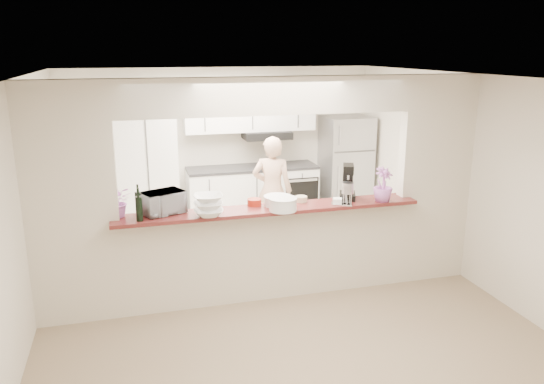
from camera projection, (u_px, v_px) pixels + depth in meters
name	position (u px, v px, depth m)	size (l,w,h in m)	color
floor	(269.00, 296.00, 6.15)	(6.00, 6.00, 0.00)	gray
tile_overlay	(241.00, 249.00, 7.59)	(5.00, 2.90, 0.01)	beige
partition	(269.00, 172.00, 5.76)	(5.00, 0.15, 2.50)	beige
bar_counter	(269.00, 250.00, 6.00)	(3.40, 0.38, 1.09)	beige
kitchen_cabinets	(213.00, 166.00, 8.38)	(3.15, 0.62, 2.25)	white
refrigerator	(345.00, 167.00, 8.92)	(0.75, 0.70, 1.70)	#A6A6AB
flower_left	(118.00, 202.00, 5.46)	(0.30, 0.26, 0.33)	#E87BCE
wine_bottle_a	(138.00, 203.00, 5.54)	(0.07, 0.07, 0.33)	black
wine_bottle_b	(139.00, 208.00, 5.33)	(0.07, 0.07, 0.35)	black
toaster_oven	(163.00, 203.00, 5.59)	(0.43, 0.29, 0.24)	#B1B2B6
serving_bowls	(209.00, 206.00, 5.50)	(0.30, 0.30, 0.22)	white
plate_stack_a	(283.00, 204.00, 5.70)	(0.31, 0.31, 0.14)	white
plate_stack_b	(278.00, 201.00, 5.89)	(0.31, 0.31, 0.11)	white
red_bowl	(254.00, 202.00, 5.89)	(0.16, 0.16, 0.07)	maroon
tan_bowl	(301.00, 199.00, 6.04)	(0.14, 0.14, 0.06)	#C6B38B
utensil_caddy	(342.00, 197.00, 5.91)	(0.26, 0.20, 0.21)	silver
stand_mixer	(348.00, 183.00, 6.13)	(0.26, 0.32, 0.41)	black
flower_right	(383.00, 185.00, 6.01)	(0.22, 0.22, 0.39)	#A461B5
person	(272.00, 191.00, 7.63)	(0.58, 0.38, 1.58)	tan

